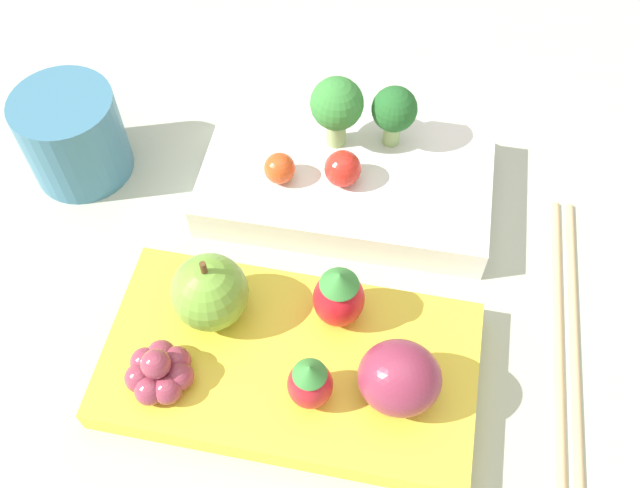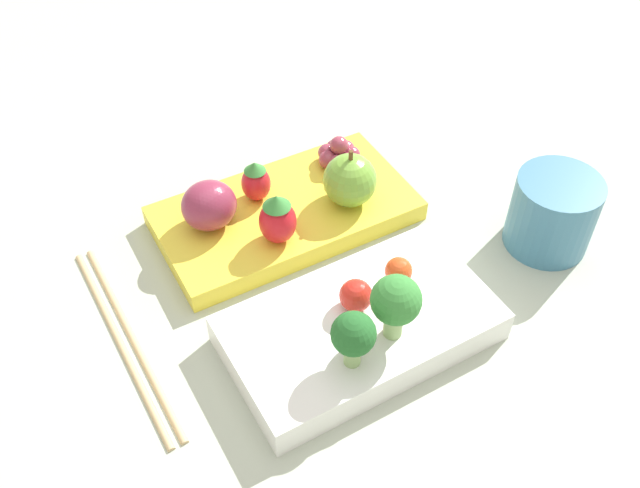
% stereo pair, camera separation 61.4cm
% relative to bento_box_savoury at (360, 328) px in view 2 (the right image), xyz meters
% --- Properties ---
extents(ground_plane, '(4.00, 4.00, 0.00)m').
position_rel_bento_box_savoury_xyz_m(ground_plane, '(-0.01, -0.07, -0.01)').
color(ground_plane, '#ADB7A3').
extents(bento_box_savoury, '(0.20, 0.11, 0.03)m').
position_rel_bento_box_savoury_xyz_m(bento_box_savoury, '(0.00, 0.00, 0.00)').
color(bento_box_savoury, white).
rests_on(bento_box_savoury, ground_plane).
extents(bento_box_fruit, '(0.23, 0.12, 0.02)m').
position_rel_bento_box_savoury_xyz_m(bento_box_fruit, '(-0.01, -0.14, -0.00)').
color(bento_box_fruit, yellow).
rests_on(bento_box_fruit, ground_plane).
extents(broccoli_floret_0, '(0.04, 0.04, 0.06)m').
position_rel_bento_box_savoury_xyz_m(broccoli_floret_0, '(-0.02, 0.02, 0.05)').
color(broccoli_floret_0, '#93B770').
rests_on(broccoli_floret_0, bento_box_savoury).
extents(broccoli_floret_1, '(0.03, 0.03, 0.05)m').
position_rel_bento_box_savoury_xyz_m(broccoli_floret_1, '(0.03, 0.03, 0.04)').
color(broccoli_floret_1, '#93B770').
rests_on(broccoli_floret_1, bento_box_savoury).
extents(cherry_tomato_0, '(0.03, 0.03, 0.03)m').
position_rel_bento_box_savoury_xyz_m(cherry_tomato_0, '(-0.00, -0.01, 0.03)').
color(cherry_tomato_0, red).
rests_on(cherry_tomato_0, bento_box_savoury).
extents(cherry_tomato_1, '(0.02, 0.02, 0.02)m').
position_rel_bento_box_savoury_xyz_m(cherry_tomato_1, '(-0.04, -0.02, 0.02)').
color(cherry_tomato_1, '#DB4C1E').
rests_on(cherry_tomato_1, bento_box_savoury).
extents(apple, '(0.05, 0.05, 0.06)m').
position_rel_bento_box_savoury_xyz_m(apple, '(-0.06, -0.12, 0.03)').
color(apple, '#70A838').
rests_on(apple, bento_box_fruit).
extents(strawberry_0, '(0.03, 0.03, 0.05)m').
position_rel_bento_box_savoury_xyz_m(strawberry_0, '(0.01, -0.11, 0.03)').
color(strawberry_0, red).
rests_on(strawberry_0, bento_box_fruit).
extents(strawberry_1, '(0.03, 0.03, 0.04)m').
position_rel_bento_box_savoury_xyz_m(strawberry_1, '(0.00, -0.17, 0.02)').
color(strawberry_1, red).
rests_on(strawberry_1, bento_box_fruit).
extents(plum, '(0.05, 0.04, 0.04)m').
position_rel_bento_box_savoury_xyz_m(plum, '(0.05, -0.16, 0.03)').
color(plum, '#892D47').
rests_on(plum, bento_box_fruit).
extents(grape_cluster, '(0.04, 0.04, 0.03)m').
position_rel_bento_box_savoury_xyz_m(grape_cluster, '(-0.08, -0.17, 0.02)').
color(grape_cluster, '#93384C').
rests_on(grape_cluster, bento_box_fruit).
extents(drinking_cup, '(0.07, 0.07, 0.07)m').
position_rel_bento_box_savoury_xyz_m(drinking_cup, '(-0.20, -0.01, 0.02)').
color(drinking_cup, teal).
rests_on(drinking_cup, ground_plane).
extents(chopsticks_pair, '(0.02, 0.21, 0.01)m').
position_rel_bento_box_savoury_xyz_m(chopsticks_pair, '(0.16, -0.09, -0.01)').
color(chopsticks_pair, tan).
rests_on(chopsticks_pair, ground_plane).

